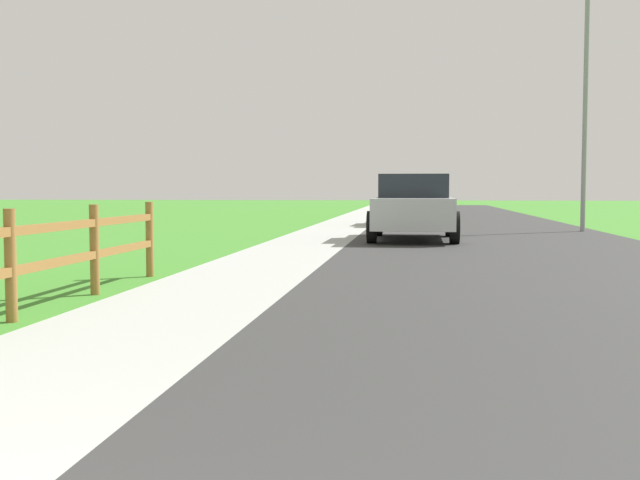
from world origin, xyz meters
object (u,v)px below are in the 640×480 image
Objects in this scene: parked_car_beige at (411,202)px; street_lamp at (589,84)px; parked_car_white at (424,199)px; parked_suv_silver at (414,207)px.

street_lamp is (5.20, -4.15, 3.57)m from parked_car_beige.
parked_car_white is 14.30m from street_lamp.
parked_suv_silver reaches higher than parked_car_white.
street_lamp is at bearing -70.51° from parked_car_white.
street_lamp reaches higher than parked_suv_silver.
parked_car_white is at bearing 109.49° from street_lamp.
parked_suv_silver is 8.45m from parked_car_beige.
parked_car_beige is (-0.13, 8.45, -0.03)m from parked_suv_silver.
parked_car_beige is at bearing -93.74° from parked_car_white.
parked_suv_silver is at bearing -139.78° from street_lamp.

